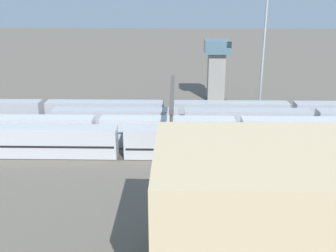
% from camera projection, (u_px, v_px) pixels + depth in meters
% --- Properties ---
extents(ground_plane, '(400.00, 400.00, 0.00)m').
position_uv_depth(ground_plane, '(169.00, 136.00, 75.27)').
color(ground_plane, '#60594F').
extents(track_bed_0, '(140.00, 2.80, 0.12)m').
position_uv_depth(track_bed_0, '(170.00, 119.00, 84.69)').
color(track_bed_0, '#4C443D').
rests_on(track_bed_0, ground_plane).
extents(track_bed_1, '(140.00, 2.80, 0.12)m').
position_uv_depth(track_bed_1, '(170.00, 127.00, 79.97)').
color(track_bed_1, '#3D3833').
rests_on(track_bed_1, ground_plane).
extents(track_bed_2, '(140.00, 2.80, 0.12)m').
position_uv_depth(track_bed_2, '(169.00, 135.00, 75.25)').
color(track_bed_2, '#3D3833').
rests_on(track_bed_2, ground_plane).
extents(track_bed_3, '(140.00, 2.80, 0.12)m').
position_uv_depth(track_bed_3, '(169.00, 145.00, 70.53)').
color(track_bed_3, '#4C443D').
rests_on(track_bed_3, ground_plane).
extents(track_bed_4, '(140.00, 2.80, 0.12)m').
position_uv_depth(track_bed_4, '(168.00, 157.00, 65.81)').
color(track_bed_4, '#3D3833').
rests_on(track_bed_4, ground_plane).
extents(train_on_track_3, '(71.40, 3.06, 5.00)m').
position_uv_depth(train_on_track_3, '(167.00, 132.00, 69.69)').
color(train_on_track_3, silver).
rests_on(train_on_track_3, ground_plane).
extents(train_on_track_4, '(95.60, 3.06, 5.00)m').
position_uv_depth(train_on_track_4, '(121.00, 142.00, 65.13)').
color(train_on_track_4, '#B7BABF').
rests_on(train_on_track_4, ground_plane).
extents(train_on_track_1, '(95.60, 3.00, 5.00)m').
position_uv_depth(train_on_track_1, '(167.00, 114.00, 79.14)').
color(train_on_track_1, '#A8AAB2').
rests_on(train_on_track_1, ground_plane).
extents(train_on_track_2, '(71.40, 3.06, 5.00)m').
position_uv_depth(train_on_track_2, '(247.00, 123.00, 74.13)').
color(train_on_track_2, '#A8AAB2').
rests_on(train_on_track_2, ground_plane).
extents(light_mast_0, '(2.80, 0.70, 25.73)m').
position_uv_depth(light_mast_0, '(264.00, 38.00, 80.87)').
color(light_mast_0, '#9EA0A5').
rests_on(light_mast_0, ground_plane).
extents(signal_gantry, '(0.70, 25.00, 8.80)m').
position_uv_depth(signal_gantry, '(172.00, 97.00, 72.82)').
color(signal_gantry, '#4C4742').
rests_on(signal_gantry, ground_plane).
extents(control_tower, '(6.00, 6.00, 14.39)m').
position_uv_depth(control_tower, '(216.00, 65.00, 96.76)').
color(control_tower, gray).
rests_on(control_tower, ground_plane).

